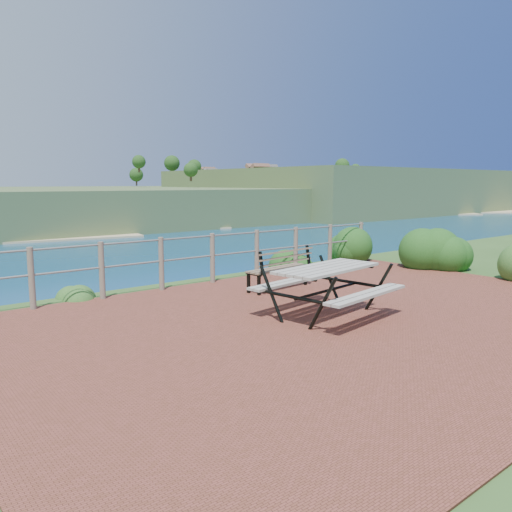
% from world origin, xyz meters
% --- Properties ---
extents(ground, '(10.00, 7.00, 0.12)m').
position_xyz_m(ground, '(0.00, 0.00, 0.00)').
color(ground, brown).
rests_on(ground, ground).
extents(safety_railing, '(9.40, 0.10, 1.00)m').
position_xyz_m(safety_railing, '(0.00, 3.35, 0.57)').
color(safety_railing, '#6B5B4C').
rests_on(safety_railing, ground).
extents(distant_bay, '(290.00, 232.36, 24.00)m').
position_xyz_m(distant_bay, '(173.07, 202.61, -1.52)').
color(distant_bay, '#3B552A').
rests_on(distant_bay, ground).
extents(picnic_table, '(1.86, 1.54, 0.75)m').
position_xyz_m(picnic_table, '(-0.09, 0.13, 0.48)').
color(picnic_table, gray).
rests_on(picnic_table, ground).
extents(park_bench, '(1.45, 0.51, 0.80)m').
position_xyz_m(park_bench, '(0.63, 2.05, 0.53)').
color(park_bench, brown).
rests_on(park_bench, ground).
extents(shrub_right_front, '(1.22, 1.22, 1.74)m').
position_xyz_m(shrub_right_front, '(5.06, 1.54, 0.00)').
color(shrub_right_front, '#194615').
rests_on(shrub_right_front, ground).
extents(shrub_right_edge, '(1.03, 1.03, 1.48)m').
position_xyz_m(shrub_right_edge, '(4.65, 3.70, 0.00)').
color(shrub_right_edge, '#194615').
rests_on(shrub_right_edge, ground).
extents(shrub_lip_west, '(0.70, 0.70, 0.42)m').
position_xyz_m(shrub_lip_west, '(-2.77, 3.79, 0.00)').
color(shrub_lip_west, '#255B22').
rests_on(shrub_lip_west, ground).
extents(shrub_lip_east, '(0.88, 0.88, 0.67)m').
position_xyz_m(shrub_lip_east, '(2.44, 3.77, 0.00)').
color(shrub_lip_east, '#194615').
rests_on(shrub_lip_east, ground).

